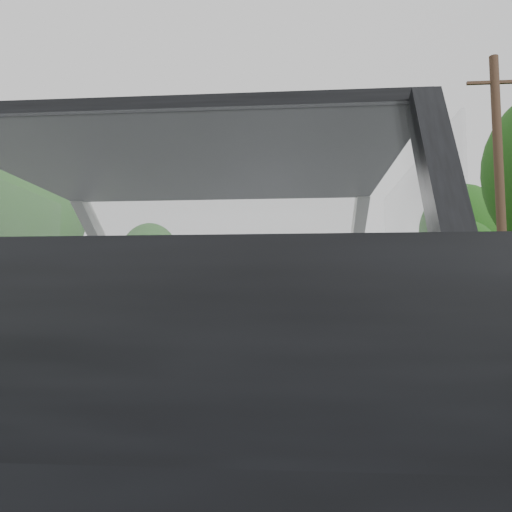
% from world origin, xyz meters
% --- Properties ---
extents(ground, '(140.00, 140.00, 0.00)m').
position_xyz_m(ground, '(0.00, 0.00, 0.00)').
color(ground, '#323234').
rests_on(ground, ground).
extents(subject_car, '(1.80, 4.00, 1.45)m').
position_xyz_m(subject_car, '(0.00, 0.00, 0.72)').
color(subject_car, black).
rests_on(subject_car, ground).
extents(dashboard, '(1.58, 0.45, 0.30)m').
position_xyz_m(dashboard, '(0.00, 0.62, 0.85)').
color(dashboard, black).
rests_on(dashboard, subject_car).
extents(driver_seat, '(0.50, 0.72, 0.42)m').
position_xyz_m(driver_seat, '(-0.40, -0.29, 0.88)').
color(driver_seat, black).
rests_on(driver_seat, subject_car).
extents(passenger_seat, '(0.50, 0.72, 0.42)m').
position_xyz_m(passenger_seat, '(0.40, -0.29, 0.88)').
color(passenger_seat, black).
rests_on(passenger_seat, subject_car).
extents(steering_wheel, '(0.36, 0.36, 0.04)m').
position_xyz_m(steering_wheel, '(-0.40, 0.33, 0.92)').
color(steering_wheel, black).
rests_on(steering_wheel, dashboard).
extents(cat, '(0.58, 0.27, 0.25)m').
position_xyz_m(cat, '(0.25, 0.66, 1.08)').
color(cat, slate).
rests_on(cat, dashboard).
extents(guardrail, '(0.05, 90.00, 0.32)m').
position_xyz_m(guardrail, '(4.30, 10.00, 0.58)').
color(guardrail, gray).
rests_on(guardrail, ground).
extents(other_car, '(2.23, 5.15, 1.66)m').
position_xyz_m(other_car, '(-0.49, 24.64, 0.83)').
color(other_car, '#A6AFBE').
rests_on(other_car, ground).
extents(highway_sign, '(0.37, 1.11, 2.79)m').
position_xyz_m(highway_sign, '(4.98, 20.75, 1.40)').
color(highway_sign, '#1C6330').
rests_on(highway_sign, ground).
extents(utility_pole, '(0.29, 0.29, 8.83)m').
position_xyz_m(utility_pole, '(6.90, 13.66, 4.41)').
color(utility_pole, '#442C21').
rests_on(utility_pole, ground).
extents(tree_2, '(4.82, 4.82, 5.72)m').
position_xyz_m(tree_2, '(10.90, 28.90, 2.86)').
color(tree_2, '#1C4A15').
rests_on(tree_2, ground).
extents(tree_3, '(7.41, 7.41, 8.79)m').
position_xyz_m(tree_3, '(11.97, 32.71, 4.40)').
color(tree_3, '#1C4A15').
rests_on(tree_3, ground).
extents(tree_5, '(6.34, 6.34, 7.48)m').
position_xyz_m(tree_5, '(-11.54, 18.94, 3.74)').
color(tree_5, '#1C4A15').
rests_on(tree_5, ground).
extents(tree_6, '(5.17, 5.17, 6.33)m').
position_xyz_m(tree_6, '(-9.93, 32.19, 3.16)').
color(tree_6, '#1C4A15').
rests_on(tree_6, ground).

